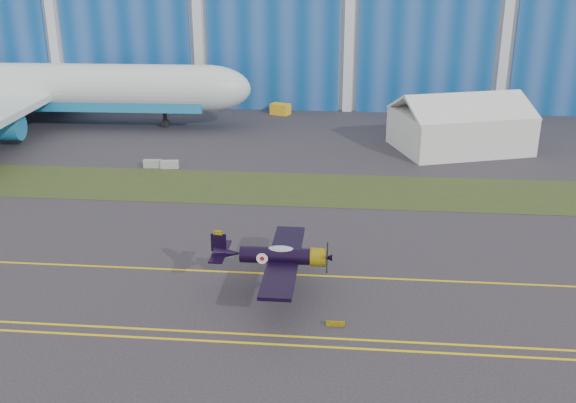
# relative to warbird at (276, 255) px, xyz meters

# --- Properties ---
(ground) EXTENTS (260.00, 260.00, 0.00)m
(ground) POSITION_rel_warbird_xyz_m (-17.71, 8.00, -2.95)
(ground) COLOR #363238
(ground) RESTS_ON ground
(grass_median) EXTENTS (260.00, 10.00, 0.02)m
(grass_median) POSITION_rel_warbird_xyz_m (-17.71, 22.00, -2.93)
(grass_median) COLOR #475128
(grass_median) RESTS_ON ground
(taxiway_centreline) EXTENTS (200.00, 0.20, 0.02)m
(taxiway_centreline) POSITION_rel_warbird_xyz_m (-17.71, 3.00, -2.94)
(taxiway_centreline) COLOR yellow
(taxiway_centreline) RESTS_ON ground
(guard_board_right) EXTENTS (1.20, 0.15, 0.35)m
(guard_board_right) POSITION_rel_warbird_xyz_m (4.29, -4.00, -2.78)
(guard_board_right) COLOR yellow
(guard_board_right) RESTS_ON ground
(warbird) EXTENTS (9.41, 11.35, 3.36)m
(warbird) POSITION_rel_warbird_xyz_m (0.00, 0.00, 0.00)
(warbird) COLOR black
(warbird) RESTS_ON ground
(jetliner) EXTENTS (70.66, 60.55, 24.00)m
(jetliner) POSITION_rel_warbird_xyz_m (-39.10, 44.58, 9.05)
(jetliner) COLOR silver
(jetliner) RESTS_ON ground
(tent) EXTENTS (17.57, 15.04, 6.92)m
(tent) POSITION_rel_warbird_xyz_m (18.00, 38.31, 0.51)
(tent) COLOR silver
(tent) RESTS_ON ground
(shipping_container) EXTENTS (6.81, 3.78, 2.79)m
(shipping_container) POSITION_rel_warbird_xyz_m (-24.16, 54.88, -1.56)
(shipping_container) COLOR white
(shipping_container) RESTS_ON ground
(tug) EXTENTS (3.12, 2.58, 1.56)m
(tug) POSITION_rel_warbird_xyz_m (-5.35, 54.23, -2.17)
(tug) COLOR yellow
(tug) RESTS_ON ground
(barrier_a) EXTENTS (2.04, 0.76, 0.90)m
(barrier_a) POSITION_rel_warbird_xyz_m (-16.79, 27.54, -2.50)
(barrier_a) COLOR gray
(barrier_a) RESTS_ON ground
(barrier_b) EXTENTS (2.06, 0.83, 0.90)m
(barrier_b) POSITION_rel_warbird_xyz_m (-14.86, 27.48, -2.50)
(barrier_b) COLOR #A09F9B
(barrier_b) RESTS_ON ground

